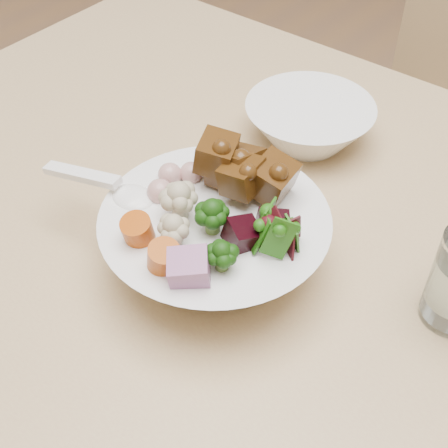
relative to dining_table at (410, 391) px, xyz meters
The scene contains 4 objects.
dining_table is the anchor object (origin of this frame).
food_bowl 0.25m from the dining_table, behind, with size 0.23×0.23×0.12m.
soup_spoon 0.36m from the dining_table, 167.28° to the right, with size 0.14×0.05×0.03m.
side_bowl 0.35m from the dining_table, 142.95° to the left, with size 0.16×0.16×0.05m, color white, non-canonical shape.
Camera 1 is at (0.14, -0.48, 1.21)m, focal length 50.00 mm.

